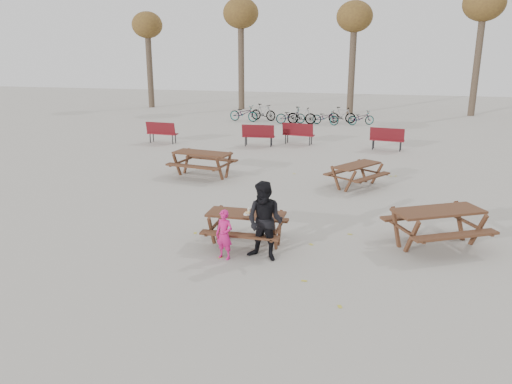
% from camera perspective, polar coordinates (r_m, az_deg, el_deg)
% --- Properties ---
extents(ground, '(80.00, 80.00, 0.00)m').
position_cam_1_polar(ground, '(11.88, -1.13, -5.96)').
color(ground, gray).
rests_on(ground, ground).
extents(main_picnic_table, '(1.80, 1.45, 0.78)m').
position_cam_1_polar(main_picnic_table, '(11.67, -1.15, -3.29)').
color(main_picnic_table, '#3A1E15').
rests_on(main_picnic_table, ground).
extents(food_tray, '(0.18, 0.11, 0.03)m').
position_cam_1_polar(food_tray, '(11.46, -0.94, -2.56)').
color(food_tray, white).
rests_on(food_tray, main_picnic_table).
extents(bread_roll, '(0.14, 0.06, 0.05)m').
position_cam_1_polar(bread_roll, '(11.45, -0.94, -2.36)').
color(bread_roll, tan).
rests_on(bread_roll, food_tray).
extents(soda_bottle, '(0.07, 0.07, 0.17)m').
position_cam_1_polar(soda_bottle, '(11.47, -0.83, -2.27)').
color(soda_bottle, silver).
rests_on(soda_bottle, main_picnic_table).
extents(child, '(0.46, 0.37, 1.11)m').
position_cam_1_polar(child, '(10.93, -3.64, -4.88)').
color(child, '#C2186A').
rests_on(child, ground).
extents(adult, '(0.98, 0.84, 1.76)m').
position_cam_1_polar(adult, '(10.76, 1.03, -3.36)').
color(adult, black).
rests_on(adult, ground).
extents(picnic_table_east, '(2.60, 2.44, 0.89)m').
position_cam_1_polar(picnic_table_east, '(12.36, 19.95, -3.87)').
color(picnic_table_east, '#3A1E15').
rests_on(picnic_table_east, ground).
extents(picnic_table_north, '(2.30, 1.97, 0.88)m').
position_cam_1_polar(picnic_table_north, '(17.94, -6.12, 3.16)').
color(picnic_table_north, '#3A1E15').
rests_on(picnic_table_north, ground).
extents(picnic_table_far, '(2.17, 2.27, 0.76)m').
position_cam_1_polar(picnic_table_far, '(16.86, 11.42, 1.86)').
color(picnic_table_far, '#3A1E15').
rests_on(picnic_table_far, ground).
extents(park_bench_row, '(12.12, 1.87, 1.03)m').
position_cam_1_polar(park_bench_row, '(23.50, 2.17, 6.55)').
color(park_bench_row, maroon).
rests_on(park_bench_row, ground).
extents(bicycle_row, '(8.99, 1.90, 1.03)m').
position_cam_1_polar(bicycle_row, '(30.73, 4.80, 8.76)').
color(bicycle_row, black).
rests_on(bicycle_row, ground).
extents(tree_row, '(32.17, 3.52, 8.26)m').
position_cam_1_polar(tree_row, '(35.87, 11.07, 18.75)').
color(tree_row, '#382B21').
rests_on(tree_row, ground).
extents(fallen_leaves, '(11.00, 11.00, 0.01)m').
position_cam_1_polar(fallen_leaves, '(14.06, 3.41, -2.36)').
color(fallen_leaves, gold).
rests_on(fallen_leaves, ground).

